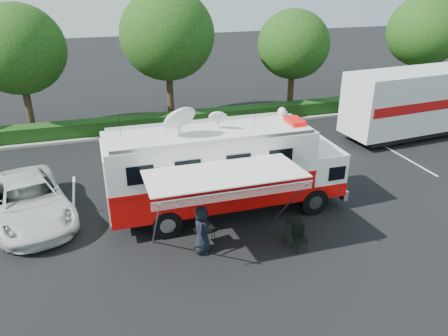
{
  "coord_description": "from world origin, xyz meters",
  "views": [
    {
      "loc": [
        -5.05,
        -15.96,
        9.66
      ],
      "look_at": [
        0.0,
        0.5,
        1.9
      ],
      "focal_mm": 35.0,
      "sensor_mm": 36.0,
      "label": 1
    }
  ],
  "objects_px": {
    "white_suv": "(33,219)",
    "semi_trailer": "(442,99)",
    "folding_table": "(205,231)",
    "trash_bin": "(294,230)",
    "command_truck": "(225,169)"
  },
  "relations": [
    {
      "from": "semi_trailer",
      "to": "white_suv",
      "type": "bearing_deg",
      "value": -170.33
    },
    {
      "from": "white_suv",
      "to": "semi_trailer",
      "type": "xyz_separation_m",
      "value": [
        24.43,
        4.16,
        2.23
      ]
    },
    {
      "from": "command_truck",
      "to": "white_suv",
      "type": "bearing_deg",
      "value": 167.13
    },
    {
      "from": "white_suv",
      "to": "semi_trailer",
      "type": "relative_size",
      "value": 0.45
    },
    {
      "from": "semi_trailer",
      "to": "command_truck",
      "type": "bearing_deg",
      "value": -159.84
    },
    {
      "from": "folding_table",
      "to": "semi_trailer",
      "type": "distance_m",
      "value": 19.67
    },
    {
      "from": "white_suv",
      "to": "semi_trailer",
      "type": "bearing_deg",
      "value": -5.29
    },
    {
      "from": "command_truck",
      "to": "semi_trailer",
      "type": "height_order",
      "value": "command_truck"
    },
    {
      "from": "folding_table",
      "to": "white_suv",
      "type": "bearing_deg",
      "value": 148.88
    },
    {
      "from": "command_truck",
      "to": "trash_bin",
      "type": "distance_m",
      "value": 3.82
    },
    {
      "from": "command_truck",
      "to": "trash_bin",
      "type": "height_order",
      "value": "command_truck"
    },
    {
      "from": "white_suv",
      "to": "trash_bin",
      "type": "bearing_deg",
      "value": -40.53
    },
    {
      "from": "command_truck",
      "to": "semi_trailer",
      "type": "distance_m",
      "value": 17.43
    },
    {
      "from": "semi_trailer",
      "to": "trash_bin",
      "type": "bearing_deg",
      "value": -148.38
    },
    {
      "from": "folding_table",
      "to": "trash_bin",
      "type": "xyz_separation_m",
      "value": [
        3.35,
        -0.78,
        -0.14
      ]
    }
  ]
}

